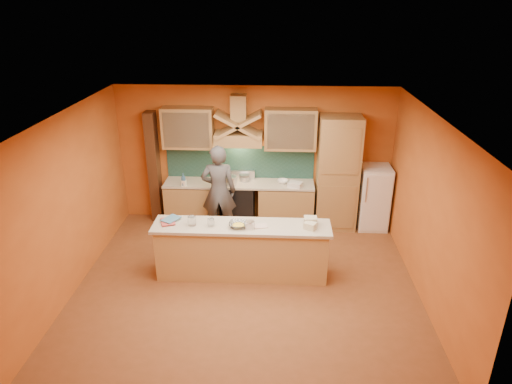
{
  "coord_description": "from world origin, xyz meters",
  "views": [
    {
      "loc": [
        0.47,
        -6.26,
        4.37
      ],
      "look_at": [
        0.11,
        0.9,
        1.28
      ],
      "focal_mm": 32.0,
      "sensor_mm": 36.0,
      "label": 1
    }
  ],
  "objects_px": {
    "person": "(219,191)",
    "fridge": "(373,197)",
    "stove": "(240,204)",
    "mixing_bowl": "(238,225)",
    "kitchen_scale": "(250,225)"
  },
  "relations": [
    {
      "from": "stove",
      "to": "fridge",
      "type": "xyz_separation_m",
      "value": [
        2.7,
        0.0,
        0.2
      ]
    },
    {
      "from": "mixing_bowl",
      "to": "person",
      "type": "bearing_deg",
      "value": 108.8
    },
    {
      "from": "kitchen_scale",
      "to": "mixing_bowl",
      "type": "height_order",
      "value": "kitchen_scale"
    },
    {
      "from": "kitchen_scale",
      "to": "mixing_bowl",
      "type": "bearing_deg",
      "value": 179.11
    },
    {
      "from": "stove",
      "to": "fridge",
      "type": "bearing_deg",
      "value": 0.0
    },
    {
      "from": "person",
      "to": "mixing_bowl",
      "type": "relative_size",
      "value": 6.07
    },
    {
      "from": "mixing_bowl",
      "to": "kitchen_scale",
      "type": "bearing_deg",
      "value": -10.77
    },
    {
      "from": "stove",
      "to": "kitchen_scale",
      "type": "relative_size",
      "value": 6.88
    },
    {
      "from": "stove",
      "to": "kitchen_scale",
      "type": "height_order",
      "value": "kitchen_scale"
    },
    {
      "from": "fridge",
      "to": "mixing_bowl",
      "type": "distance_m",
      "value": 3.23
    },
    {
      "from": "person",
      "to": "kitchen_scale",
      "type": "bearing_deg",
      "value": 111.94
    },
    {
      "from": "person",
      "to": "fridge",
      "type": "bearing_deg",
      "value": -174.14
    },
    {
      "from": "fridge",
      "to": "kitchen_scale",
      "type": "bearing_deg",
      "value": -139.71
    },
    {
      "from": "stove",
      "to": "fridge",
      "type": "relative_size",
      "value": 0.69
    },
    {
      "from": "mixing_bowl",
      "to": "stove",
      "type": "bearing_deg",
      "value": 94.48
    }
  ]
}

